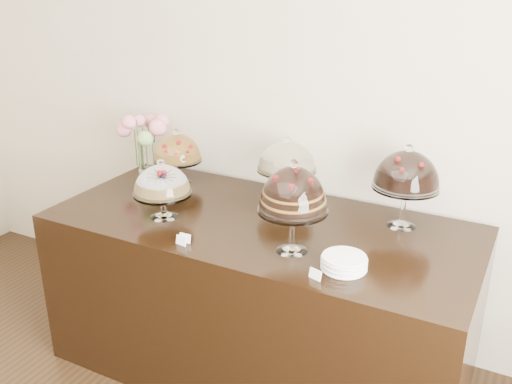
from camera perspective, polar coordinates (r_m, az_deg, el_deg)
The scene contains 12 objects.
wall_back at distance 3.32m, azimuth 1.69°, elevation 10.84°, with size 5.00×0.04×3.00m, color beige.
display_counter at distance 3.15m, azimuth 0.43°, elevation -10.38°, with size 2.20×1.00×0.90m, color black.
cake_stand_sugar_sponge at distance 2.96m, azimuth -9.39°, elevation 0.92°, with size 0.30×0.30×0.32m.
cake_stand_choco_layer at distance 2.54m, azimuth 3.73°, elevation -0.09°, with size 0.32×0.32×0.44m.
cake_stand_cheesecake at distance 3.12m, azimuth 3.09°, elevation 3.33°, with size 0.33×0.33×0.37m.
cake_stand_dark_choco at distance 2.88m, azimuth 14.84°, elevation 1.86°, with size 0.33×0.33×0.43m.
cake_stand_fruit_tart at distance 3.43m, azimuth -7.87°, elevation 4.16°, with size 0.29×0.29×0.34m.
flower_vase at distance 3.62m, azimuth -10.98°, elevation 5.54°, with size 0.33×0.34×0.40m.
plate_stack at distance 2.51m, azimuth 8.80°, elevation -6.99°, with size 0.20×0.20×0.06m.
price_card_left at distance 2.74m, azimuth -7.12°, elevation -4.60°, with size 0.06×0.01×0.04m, color white.
price_card_right at distance 2.43m, azimuth 5.94°, elevation -8.19°, with size 0.06×0.01×0.04m, color white.
price_card_extra at distance 2.71m, azimuth -7.50°, elevation -4.83°, with size 0.06×0.01×0.04m, color white.
Camera 1 is at (1.43, 0.08, 2.13)m, focal length 40.00 mm.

